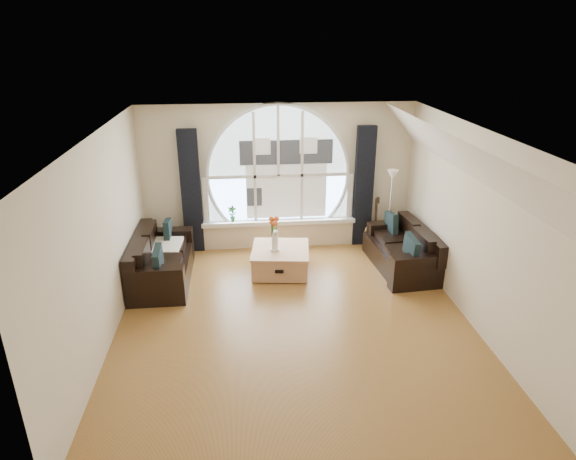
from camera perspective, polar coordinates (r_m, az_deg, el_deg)
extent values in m
cube|color=brown|center=(7.20, 0.72, -10.50)|extent=(5.00, 5.50, 0.01)
cube|color=silver|center=(6.17, 0.84, 11.10)|extent=(5.00, 5.50, 0.01)
cube|color=beige|center=(9.15, -1.15, 6.12)|extent=(5.00, 0.01, 2.70)
cube|color=beige|center=(4.20, 5.09, -15.19)|extent=(5.00, 0.01, 2.70)
cube|color=beige|center=(6.78, -20.74, -1.31)|extent=(0.01, 5.50, 2.70)
cube|color=beige|center=(7.26, 20.77, 0.25)|extent=(0.01, 5.50, 2.70)
cube|color=silver|center=(6.85, 19.63, 7.94)|extent=(0.92, 5.50, 0.72)
cube|color=silver|center=(9.05, -1.14, 7.74)|extent=(2.60, 0.06, 2.15)
cube|color=white|center=(9.33, -1.06, 0.99)|extent=(2.90, 0.22, 0.08)
cube|color=white|center=(9.02, -1.13, 7.69)|extent=(2.76, 0.08, 2.15)
cube|color=silver|center=(9.08, -0.18, 6.98)|extent=(1.70, 0.02, 1.50)
cube|color=black|center=(9.12, -11.18, 4.31)|extent=(0.35, 0.12, 2.30)
cube|color=black|center=(9.35, 8.78, 4.94)|extent=(0.35, 0.12, 2.30)
cube|color=black|center=(8.35, -14.44, -3.23)|extent=(0.89, 1.77, 0.79)
cube|color=black|center=(8.73, 13.12, -1.95)|extent=(0.99, 1.76, 0.75)
cube|color=#AC7B57|center=(8.45, -0.88, -3.39)|extent=(1.07, 1.07, 0.47)
cube|color=silver|center=(8.54, -14.11, -1.87)|extent=(0.58, 0.58, 0.10)
cube|color=white|center=(8.16, -1.55, 0.13)|extent=(0.24, 0.24, 0.70)
cube|color=#B2B2B2|center=(9.13, 11.70, 1.98)|extent=(0.24, 0.24, 1.60)
cube|color=brown|center=(9.40, 10.02, 0.93)|extent=(0.39, 0.29, 1.06)
imported|color=#1E6023|center=(9.24, -6.50, 1.89)|extent=(0.18, 0.14, 0.30)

